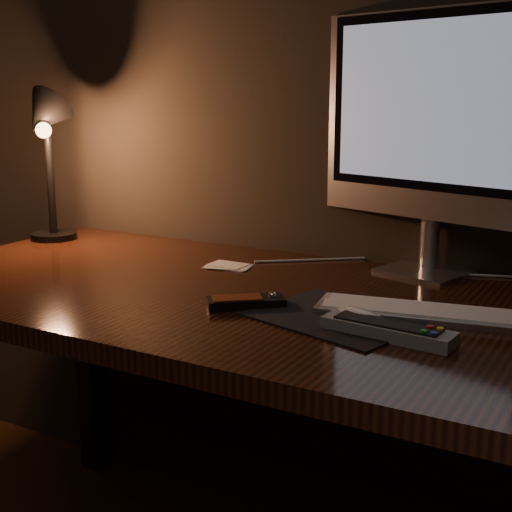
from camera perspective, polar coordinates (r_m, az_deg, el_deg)
The scene contains 10 objects.
desk at distance 1.54m, azimuth 0.72°, elevation -6.94°, with size 1.60×0.75×0.75m.
monitor at distance 1.59m, azimuth 13.86°, elevation 10.43°, with size 0.53×0.20×0.57m.
keyboard at distance 1.33m, azimuth 13.60°, elevation -4.41°, with size 0.40×0.11×0.01m, color silver.
mousepad at distance 1.29m, azimuth 6.59°, elevation -4.85°, with size 0.29×0.23×0.00m, color black.
mouse at distance 1.25m, azimuth 8.23°, elevation -5.05°, with size 0.10×0.05×0.02m, color white.
media_remote at distance 1.35m, azimuth -0.79°, elevation -3.67°, with size 0.15×0.13×0.03m.
tv_remote at distance 1.20m, azimuth 10.48°, elevation -5.84°, with size 0.23×0.08×0.03m.
papers at distance 1.65m, azimuth -2.24°, elevation -0.80°, with size 0.10×0.07×0.01m, color white.
desk_lamp at distance 1.97m, azimuth -16.53°, elevation 9.03°, with size 0.18×0.21×0.41m.
cable at distance 1.66m, azimuth 10.91°, elevation -0.94°, with size 0.01×0.01×0.66m, color white.
Camera 1 is at (0.70, 0.66, 1.14)m, focal length 50.00 mm.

